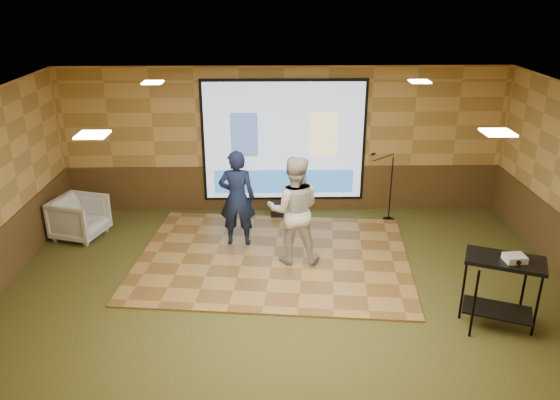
{
  "coord_description": "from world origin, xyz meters",
  "views": [
    {
      "loc": [
        -0.3,
        -7.25,
        4.49
      ],
      "look_at": [
        -0.13,
        0.74,
        1.3
      ],
      "focal_mm": 35.0,
      "sensor_mm": 36.0,
      "label": 1
    }
  ],
  "objects_px": {
    "player_left": "(237,198)",
    "duffel_bag": "(281,210)",
    "player_right": "(294,210)",
    "dance_floor": "(273,257)",
    "mic_stand": "(387,197)",
    "banquet_chair": "(80,218)",
    "av_table": "(502,278)",
    "projector_screen": "(284,143)",
    "projector": "(515,258)"
  },
  "relations": [
    {
      "from": "player_right",
      "to": "mic_stand",
      "type": "xyz_separation_m",
      "value": [
        1.96,
        1.75,
        -0.48
      ]
    },
    {
      "from": "av_table",
      "to": "banquet_chair",
      "type": "bearing_deg",
      "value": 155.54
    },
    {
      "from": "projector_screen",
      "to": "projector",
      "type": "bearing_deg",
      "value": -56.16
    },
    {
      "from": "player_right",
      "to": "dance_floor",
      "type": "bearing_deg",
      "value": -18.44
    },
    {
      "from": "projector",
      "to": "banquet_chair",
      "type": "relative_size",
      "value": 0.31
    },
    {
      "from": "av_table",
      "to": "banquet_chair",
      "type": "xyz_separation_m",
      "value": [
        -6.71,
        3.05,
        -0.38
      ]
    },
    {
      "from": "projector_screen",
      "to": "av_table",
      "type": "height_order",
      "value": "projector_screen"
    },
    {
      "from": "mic_stand",
      "to": "banquet_chair",
      "type": "height_order",
      "value": "mic_stand"
    },
    {
      "from": "banquet_chair",
      "to": "mic_stand",
      "type": "bearing_deg",
      "value": -66.58
    },
    {
      "from": "projector_screen",
      "to": "dance_floor",
      "type": "relative_size",
      "value": 0.71
    },
    {
      "from": "player_right",
      "to": "mic_stand",
      "type": "distance_m",
      "value": 2.67
    },
    {
      "from": "mic_stand",
      "to": "banquet_chair",
      "type": "relative_size",
      "value": 1.66
    },
    {
      "from": "projector_screen",
      "to": "av_table",
      "type": "relative_size",
      "value": 3.1
    },
    {
      "from": "projector",
      "to": "mic_stand",
      "type": "distance_m",
      "value": 3.94
    },
    {
      "from": "projector_screen",
      "to": "projector",
      "type": "distance_m",
      "value": 5.27
    },
    {
      "from": "projector_screen",
      "to": "player_right",
      "type": "xyz_separation_m",
      "value": [
        0.11,
        -2.32,
        -0.51
      ]
    },
    {
      "from": "dance_floor",
      "to": "projector",
      "type": "height_order",
      "value": "projector"
    },
    {
      "from": "player_left",
      "to": "av_table",
      "type": "relative_size",
      "value": 1.65
    },
    {
      "from": "dance_floor",
      "to": "banquet_chair",
      "type": "bearing_deg",
      "value": 165.4
    },
    {
      "from": "player_left",
      "to": "duffel_bag",
      "type": "xyz_separation_m",
      "value": [
        0.82,
        1.28,
        -0.79
      ]
    },
    {
      "from": "projector_screen",
      "to": "player_left",
      "type": "height_order",
      "value": "projector_screen"
    },
    {
      "from": "dance_floor",
      "to": "mic_stand",
      "type": "height_order",
      "value": "mic_stand"
    },
    {
      "from": "mic_stand",
      "to": "duffel_bag",
      "type": "xyz_separation_m",
      "value": [
        -2.12,
        0.22,
        -0.36
      ]
    },
    {
      "from": "player_left",
      "to": "av_table",
      "type": "distance_m",
      "value": 4.58
    },
    {
      "from": "player_left",
      "to": "player_right",
      "type": "relative_size",
      "value": 0.95
    },
    {
      "from": "projector",
      "to": "mic_stand",
      "type": "bearing_deg",
      "value": 99.05
    },
    {
      "from": "player_right",
      "to": "banquet_chair",
      "type": "distance_m",
      "value": 4.16
    },
    {
      "from": "banquet_chair",
      "to": "duffel_bag",
      "type": "xyz_separation_m",
      "value": [
        3.81,
        0.89,
        -0.26
      ]
    },
    {
      "from": "duffel_bag",
      "to": "player_right",
      "type": "bearing_deg",
      "value": -85.17
    },
    {
      "from": "mic_stand",
      "to": "dance_floor",
      "type": "bearing_deg",
      "value": -146.66
    },
    {
      "from": "player_right",
      "to": "av_table",
      "type": "xyz_separation_m",
      "value": [
        2.74,
        -1.98,
        -0.2
      ]
    },
    {
      "from": "projector_screen",
      "to": "projector",
      "type": "xyz_separation_m",
      "value": [
        2.93,
        -4.37,
        -0.36
      ]
    },
    {
      "from": "av_table",
      "to": "banquet_chair",
      "type": "distance_m",
      "value": 7.38
    },
    {
      "from": "dance_floor",
      "to": "banquet_chair",
      "type": "xyz_separation_m",
      "value": [
        -3.63,
        0.94,
        0.38
      ]
    },
    {
      "from": "player_right",
      "to": "banquet_chair",
      "type": "height_order",
      "value": "player_right"
    },
    {
      "from": "av_table",
      "to": "banquet_chair",
      "type": "height_order",
      "value": "av_table"
    },
    {
      "from": "projector_screen",
      "to": "duffel_bag",
      "type": "relative_size",
      "value": 7.87
    },
    {
      "from": "dance_floor",
      "to": "av_table",
      "type": "relative_size",
      "value": 4.36
    },
    {
      "from": "dance_floor",
      "to": "av_table",
      "type": "distance_m",
      "value": 3.81
    },
    {
      "from": "projector_screen",
      "to": "duffel_bag",
      "type": "height_order",
      "value": "projector_screen"
    },
    {
      "from": "av_table",
      "to": "duffel_bag",
      "type": "bearing_deg",
      "value": 126.39
    },
    {
      "from": "player_right",
      "to": "duffel_bag",
      "type": "relative_size",
      "value": 4.43
    },
    {
      "from": "player_left",
      "to": "duffel_bag",
      "type": "height_order",
      "value": "player_left"
    },
    {
      "from": "player_right",
      "to": "projector",
      "type": "relative_size",
      "value": 7.03
    },
    {
      "from": "av_table",
      "to": "duffel_bag",
      "type": "xyz_separation_m",
      "value": [
        -2.91,
        3.94,
        -0.64
      ]
    },
    {
      "from": "player_right",
      "to": "banquet_chair",
      "type": "bearing_deg",
      "value": -12.84
    },
    {
      "from": "duffel_bag",
      "to": "dance_floor",
      "type": "bearing_deg",
      "value": -95.6
    },
    {
      "from": "player_right",
      "to": "duffel_bag",
      "type": "height_order",
      "value": "player_right"
    },
    {
      "from": "projector_screen",
      "to": "player_left",
      "type": "relative_size",
      "value": 1.88
    },
    {
      "from": "av_table",
      "to": "projector",
      "type": "xyz_separation_m",
      "value": [
        0.08,
        -0.07,
        0.34
      ]
    }
  ]
}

